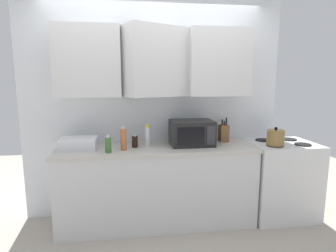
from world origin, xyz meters
name	(u,v)px	position (x,y,z in m)	size (l,w,h in m)	color
wall_back_with_cabinets	(155,85)	(0.00, -0.07, 1.57)	(3.06, 0.60, 2.60)	white
counter_run	(157,185)	(0.00, -0.30, 0.45)	(2.19, 0.63, 0.90)	silver
stove_range	(280,179)	(1.48, -0.32, 0.45)	(0.76, 0.64, 0.91)	silver
kettle	(275,137)	(1.31, -0.46, 1.00)	(0.19, 0.19, 0.21)	olive
microwave	(192,133)	(0.40, -0.27, 1.04)	(0.48, 0.37, 0.28)	black
dish_rack	(79,144)	(-0.84, -0.30, 0.96)	(0.38, 0.30, 0.12)	silver
knife_block	(224,133)	(0.82, -0.15, 1.00)	(0.10, 0.12, 0.29)	brown
bottle_soy_dark	(135,141)	(-0.25, -0.30, 0.97)	(0.06, 0.06, 0.15)	black
bottle_clear_tall	(147,136)	(-0.11, -0.26, 1.01)	(0.06, 0.06, 0.24)	silver
bottle_green_oil	(108,145)	(-0.52, -0.49, 0.98)	(0.06, 0.06, 0.18)	#386B2D
bottle_spice_jar	(123,139)	(-0.37, -0.42, 1.02)	(0.06, 0.06, 0.25)	#BC6638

